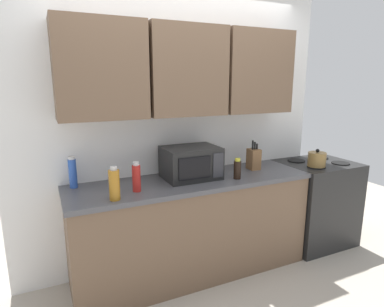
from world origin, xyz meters
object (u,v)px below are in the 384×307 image
kettle (317,159)px  bottle_red_sauce (136,178)px  bottle_soy_dark (237,169)px  knife_block (254,159)px  bottle_amber_vinegar (114,184)px  microwave (191,163)px  stove_range (315,202)px  bottle_blue_cleaner (73,173)px

kettle → bottle_red_sauce: 1.82m
bottle_soy_dark → knife_block: bearing=32.5°
bottle_red_sauce → bottle_soy_dark: 0.90m
kettle → bottle_amber_vinegar: (-2.02, -0.06, 0.03)m
microwave → bottle_red_sauce: 0.56m
stove_range → knife_block: bearing=174.7°
kettle → knife_block: knife_block is taller
stove_range → bottle_amber_vinegar: (-2.19, -0.20, 0.57)m
stove_range → bottle_amber_vinegar: size_ratio=3.64×
stove_range → kettle: kettle is taller
bottle_blue_cleaner → microwave: bearing=-9.2°
microwave → bottle_soy_dark: (0.36, -0.19, -0.05)m
kettle → bottle_soy_dark: kettle is taller
kettle → knife_block: (-0.61, 0.21, 0.02)m
microwave → bottle_blue_cleaner: size_ratio=1.86×
knife_block → bottle_blue_cleaner: 1.66m
knife_block → bottle_amber_vinegar: 1.43m
kettle → bottle_amber_vinegar: bottle_amber_vinegar is taller
knife_block → bottle_soy_dark: bearing=-147.5°
kettle → bottle_blue_cleaner: size_ratio=0.68×
stove_range → bottle_soy_dark: bottle_soy_dark is taller
stove_range → bottle_soy_dark: 1.23m
kettle → bottle_soy_dark: bearing=179.4°
microwave → bottle_red_sauce: microwave is taller
stove_range → bottle_red_sauce: bottle_red_sauce is taller
bottle_soy_dark → stove_range: bearing=6.8°
bottle_red_sauce → bottle_blue_cleaner: bottle_blue_cleaner is taller
bottle_red_sauce → bottle_blue_cleaner: 0.53m
stove_range → microwave: microwave is taller
bottle_amber_vinegar → knife_block: bearing=10.9°
bottle_red_sauce → bottle_blue_cleaner: bearing=145.3°
stove_range → bottle_amber_vinegar: 2.27m
bottle_red_sauce → bottle_soy_dark: (0.90, -0.05, -0.02)m
kettle → bottle_amber_vinegar: bearing=-178.3°
microwave → bottle_soy_dark: size_ratio=2.61×
kettle → bottle_red_sauce: (-1.82, 0.06, 0.03)m
kettle → bottle_soy_dark: 0.93m
stove_range → microwave: 1.57m
stove_range → microwave: size_ratio=1.90×
bottle_red_sauce → bottle_soy_dark: size_ratio=1.28×
stove_range → knife_block: size_ratio=3.15×
kettle → bottle_blue_cleaner: (-2.26, 0.36, 0.04)m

